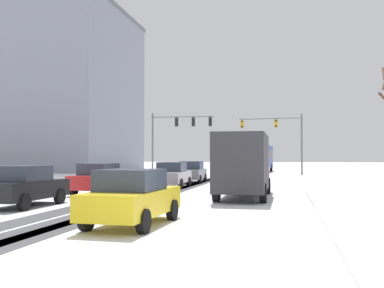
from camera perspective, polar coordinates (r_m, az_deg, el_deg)
The scene contains 14 objects.
wheel_track_left_lane at distance 22.50m, azimuth -3.98°, elevation -6.66°, with size 1.04×37.37×0.01m, color #4C4C51.
wheel_track_right_lane at distance 23.04m, azimuth -8.23°, elevation -6.53°, with size 1.06×37.37×0.01m, color #4C4C51.
wheel_track_center at distance 22.65m, azimuth -5.26°, elevation -6.63°, with size 1.11×37.37×0.01m, color #4C4C51.
sidewalk_kerb_right at distance 20.17m, azimuth 20.76°, elevation -6.99°, with size 4.00×37.37×0.12m, color white.
traffic_signal_far_left at distance 46.13m, azimuth -1.96°, elevation 1.90°, with size 6.49×0.67×6.50m.
traffic_signal_far_right at distance 48.75m, azimuth 11.12°, elevation 1.59°, with size 6.79×0.64×6.50m.
car_grey_lead at distance 33.74m, azimuth -0.03°, elevation -3.59°, with size 1.94×4.16×1.62m.
car_silver_second at distance 28.49m, azimuth -2.55°, elevation -3.96°, with size 1.89×4.13×1.62m.
car_red_third at distance 23.98m, azimuth -11.80°, elevation -4.37°, with size 2.00×4.18×1.62m.
car_black_fourth at distance 18.86m, azimuth -20.72°, elevation -5.07°, with size 1.88×4.12×1.62m.
car_yellow_cab_fifth at distance 13.03m, azimuth -7.67°, elevation -6.76°, with size 1.97×4.17×1.62m.
bus_oncoming at distance 56.36m, azimuth 8.64°, elevation -1.58°, with size 3.07×11.11×3.38m.
box_truck_delivery at distance 21.67m, azimuth 6.74°, elevation -2.53°, with size 2.30×7.40×3.02m.
office_building_far_left_block at distance 68.10m, azimuth -19.53°, elevation 6.30°, with size 26.60×20.74×22.47m.
Camera 1 is at (6.01, -4.56, 1.99)m, focal length 41.54 mm.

